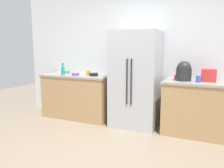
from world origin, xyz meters
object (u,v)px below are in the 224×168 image
object	(u,v)px
cup_a	(198,79)
cup_b	(177,77)
bottle_a	(63,70)
bowl_a	(94,74)
cup_d	(88,73)
bowl_b	(67,72)
toaster	(209,75)
cup_c	(61,71)
bowl_c	(75,74)
refrigerator	(135,79)
rice_cooker	(184,71)

from	to	relation	value
cup_a	cup_b	world-z (taller)	cup_a
bottle_a	bowl_a	xyz separation A→B (m)	(0.65, 0.15, -0.07)
cup_b	cup_d	bearing A→B (deg)	-174.02
cup_d	bowl_b	bearing A→B (deg)	166.77
toaster	cup_c	bearing A→B (deg)	178.75
bottle_a	cup_b	xyz separation A→B (m)	(2.26, 0.37, -0.06)
cup_b	bottle_a	bearing A→B (deg)	-170.67
cup_c	bottle_a	bearing A→B (deg)	-48.61
bowl_b	cup_b	bearing A→B (deg)	0.82
cup_c	bowl_a	xyz separation A→B (m)	(0.93, -0.17, -0.01)
cup_c	bowl_c	bearing A→B (deg)	-26.52
toaster	bowl_c	distance (m)	2.53
refrigerator	bottle_a	distance (m)	1.55
rice_cooker	bowl_b	size ratio (longest dim) A/B	2.39
cup_d	bowl_c	size ratio (longest dim) A/B	0.63
toaster	cup_d	distance (m)	2.30
cup_a	bowl_c	distance (m)	2.36
cup_d	bowl_c	world-z (taller)	cup_d
bottle_a	bowl_a	bearing A→B (deg)	12.61
cup_a	bowl_b	bearing A→B (deg)	175.10
bottle_a	bowl_b	distance (m)	0.37
rice_cooker	cup_b	bearing A→B (deg)	130.75
bottle_a	refrigerator	bearing A→B (deg)	6.61
cup_c	rice_cooker	bearing A→B (deg)	-2.43
cup_c	bowl_b	world-z (taller)	cup_c
bowl_b	cup_a	bearing A→B (deg)	-4.90
bowl_b	bowl_c	bearing A→B (deg)	-35.11
rice_cooker	bottle_a	distance (m)	2.41
refrigerator	rice_cooker	bearing A→B (deg)	1.87
toaster	bowl_b	xyz separation A→B (m)	(-2.94, 0.08, -0.08)
refrigerator	cup_b	distance (m)	0.75
refrigerator	bowl_b	xyz separation A→B (m)	(-1.67, 0.16, 0.05)
refrigerator	cup_a	xyz separation A→B (m)	(1.11, -0.08, 0.08)
cup_a	cup_b	xyz separation A→B (m)	(-0.39, 0.27, -0.02)
cup_d	cup_c	bearing A→B (deg)	170.31
cup_a	bowl_c	bearing A→B (deg)	-178.53
rice_cooker	bowl_c	distance (m)	2.13
bottle_a	cup_a	distance (m)	2.65
rice_cooker	cup_d	world-z (taller)	rice_cooker
bottle_a	cup_c	world-z (taller)	bottle_a
cup_b	rice_cooker	bearing A→B (deg)	-49.25
bottle_a	cup_a	bearing A→B (deg)	2.11
rice_cooker	bowl_c	world-z (taller)	rice_cooker
cup_c	bowl_a	size ratio (longest dim) A/B	0.40
cup_a	bowl_a	size ratio (longest dim) A/B	0.62
bowl_c	cup_d	bearing A→B (deg)	35.11
cup_a	cup_d	world-z (taller)	cup_a
cup_a	cup_b	size ratio (longest dim) A/B	1.33
cup_b	bowl_c	world-z (taller)	cup_b
refrigerator	cup_a	size ratio (longest dim) A/B	16.43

